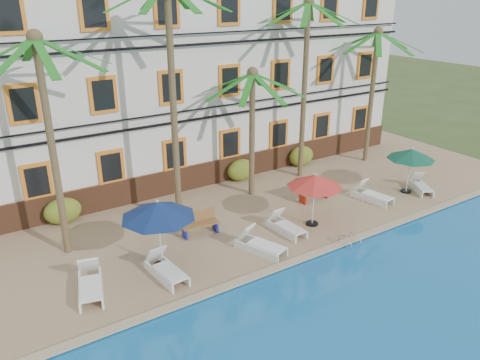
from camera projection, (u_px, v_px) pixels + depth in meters
ground at (294, 251)px, 17.68m from camera, size 100.00×100.00×0.00m
pool_deck at (225, 202)px, 21.52m from camera, size 30.00×12.00×0.25m
pool_coping at (310, 255)px, 16.87m from camera, size 30.00×0.35×0.06m
hotel_building at (172, 72)px, 23.43m from camera, size 25.40×6.44×10.22m
palm_a at (47, 117)px, 15.30m from camera, size 4.61×4.61×7.83m
palm_b at (172, 76)px, 17.30m from camera, size 4.61×4.61×9.45m
palm_c at (252, 112)px, 20.67m from camera, size 4.61×4.61×5.90m
palm_d at (305, 66)px, 22.17m from camera, size 4.61×4.61×8.72m
palm_e at (374, 76)px, 24.71m from camera, size 4.61×4.61×7.23m
shrub_left at (63, 211)px, 19.09m from camera, size 1.50×0.90×1.10m
shrub_mid at (241, 170)px, 23.48m from camera, size 1.50×0.90×1.10m
shrub_right at (301, 156)px, 25.45m from camera, size 1.50×0.90×1.10m
umbrella_blue at (158, 210)px, 15.45m from camera, size 2.54×2.54×2.54m
umbrella_red at (315, 181)px, 18.47m from camera, size 2.25×2.25×2.25m
umbrella_green at (411, 154)px, 21.59m from camera, size 2.21×2.21×2.22m
lounger_a at (90, 284)px, 14.77m from camera, size 1.21×2.13×0.95m
lounger_b at (166, 269)px, 15.58m from camera, size 0.85×1.97×0.91m
lounger_c at (260, 244)px, 17.09m from camera, size 1.31×2.06×0.92m
lounger_d at (286, 226)px, 18.49m from camera, size 0.75×1.83×0.85m
lounger_e at (371, 194)px, 21.29m from camera, size 1.00×1.98×0.89m
lounger_f at (421, 185)px, 22.35m from camera, size 1.35×1.75×0.79m
bench_left at (199, 223)px, 18.30m from camera, size 1.54×0.61×0.93m
bench_right at (313, 190)px, 21.32m from camera, size 1.50×0.49×0.93m
pool_ladder at (350, 243)px, 17.76m from camera, size 0.54×0.74×0.74m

